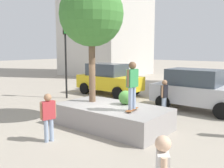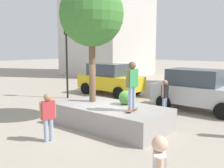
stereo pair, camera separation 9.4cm
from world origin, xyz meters
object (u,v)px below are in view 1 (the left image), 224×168
traffic_light_median (65,46)px  skateboarder (132,82)px  planter_ledge (112,116)px  pedestrian_crossing (48,114)px  sedan_parked (197,90)px  skateboard (132,110)px  plaza_tree (91,15)px  taxi_cab (109,79)px  passerby_with_bag (164,94)px

traffic_light_median → skateboarder: bearing=-23.6°
planter_ledge → pedestrian_crossing: size_ratio=2.70×
sedan_parked → traffic_light_median: bearing=-165.7°
planter_ledge → skateboard: (1.11, -0.20, 0.49)m
planter_ledge → skateboarder: 1.89m
plaza_tree → taxi_cab: (-3.65, 5.60, -3.49)m
planter_ledge → passerby_with_bag: (0.60, 3.39, 0.52)m
skateboarder → taxi_cab: skateboarder is taller
skateboard → skateboarder: bearing=-174.6°
planter_ledge → sedan_parked: sedan_parked is taller
plaza_tree → sedan_parked: (2.88, 4.75, -3.50)m
planter_ledge → plaza_tree: 4.33m
taxi_cab → planter_ledge: bearing=-49.7°
planter_ledge → skateboarder: bearing=-10.2°
skateboarder → passerby_with_bag: skateboarder is taller
taxi_cab → skateboarder: bearing=-44.9°
skateboarder → pedestrian_crossing: 3.17m
taxi_cab → traffic_light_median: traffic_light_median is taller
taxi_cab → skateboard: bearing=-44.9°
plaza_tree → skateboarder: bearing=-8.9°
taxi_cab → sedan_parked: taxi_cab is taller
planter_ledge → plaza_tree: bearing=172.2°
skateboarder → sedan_parked: 5.22m
plaza_tree → skateboard: 4.36m
plaza_tree → traffic_light_median: bearing=150.2°
skateboard → traffic_light_median: (-7.21, 3.15, 2.40)m
skateboard → plaza_tree: bearing=171.1°
planter_ledge → traffic_light_median: size_ratio=0.92×
plaza_tree → pedestrian_crossing: 4.62m
skateboarder → traffic_light_median: size_ratio=0.36×
passerby_with_bag → plaza_tree: bearing=-119.7°
skateboard → pedestrian_crossing: bearing=-126.0°
sedan_parked → traffic_light_median: traffic_light_median is taller
skateboard → sedan_parked: 5.15m
skateboard → passerby_with_bag: size_ratio=0.50×
sedan_parked → taxi_cab: bearing=172.6°
passerby_with_bag → taxi_cab: bearing=156.5°
planter_ledge → taxi_cab: size_ratio=0.97×
skateboarder → traffic_light_median: (-7.21, 3.15, 1.36)m
skateboarder → passerby_with_bag: 3.76m
passerby_with_bag → pedestrian_crossing: bearing=-101.8°
taxi_cab → traffic_light_median: bearing=-113.4°
passerby_with_bag → sedan_parked: bearing=55.8°
skateboard → traffic_light_median: bearing=156.4°
planter_ledge → traffic_light_median: traffic_light_median is taller
skateboard → traffic_light_median: size_ratio=0.17×
planter_ledge → traffic_light_median: (-6.10, 2.96, 2.89)m
planter_ledge → skateboard: bearing=-10.2°
sedan_parked → traffic_light_median: (-7.75, -1.97, 2.24)m
skateboard → pedestrian_crossing: (-1.77, -2.44, 0.04)m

